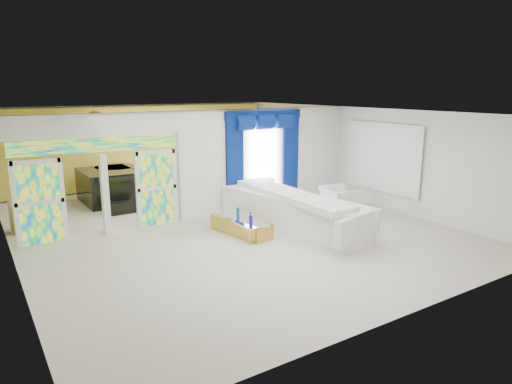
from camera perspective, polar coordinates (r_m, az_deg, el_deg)
floor at (r=12.29m, az=-4.22°, el=-4.11°), size 12.00×12.00×0.00m
dividing_wall at (r=13.89m, az=1.52°, el=4.25°), size 5.70×0.18×3.00m
dividing_header at (r=11.70m, az=-19.35°, el=7.94°), size 4.30×0.18×0.55m
stained_panel_left at (r=11.71m, az=-25.48°, el=-1.16°), size 0.95×0.04×2.00m
stained_panel_right at (r=12.36m, az=-12.34°, el=0.50°), size 0.95×0.04×2.00m
stained_transom at (r=11.75m, az=-19.17°, el=5.64°), size 4.00×0.05×0.35m
window_pane at (r=13.67m, az=0.88°, el=3.90°), size 1.00×0.02×2.30m
blue_drape_left at (r=13.14m, az=-2.69°, el=3.30°), size 0.55×0.10×2.80m
blue_drape_right at (r=14.23m, az=4.31°, el=4.02°), size 0.55×0.10×2.80m
blue_pelmet at (r=13.50m, az=0.98°, el=9.64°), size 2.60×0.12×0.25m
wall_mirror at (r=14.22m, az=15.52°, el=4.19°), size 0.04×2.70×1.90m
gold_curtains at (r=17.30m, az=-13.74°, el=5.61°), size 9.70×0.12×2.90m
white_sofa at (r=11.89m, az=4.45°, el=-2.57°), size 1.82×4.58×0.85m
coffee_table at (r=11.46m, az=-1.89°, el=-4.34°), size 0.91×1.82×0.39m
console_table at (r=13.76m, az=2.62°, el=-1.36°), size 1.23×0.45×0.40m
table_lamp at (r=13.48m, az=1.60°, el=0.49°), size 0.36×0.36×0.58m
armchair at (r=13.74m, az=10.52°, el=-0.91°), size 1.14×1.26×0.72m
grand_piano at (r=15.35m, az=-18.01°, el=0.72°), size 1.59×2.07×1.03m
piano_bench at (r=13.92m, az=-16.19°, el=-1.86°), size 0.99×0.40×0.33m
tv_console at (r=13.07m, az=-27.13°, el=-2.64°), size 0.62×0.58×0.82m
chandelier at (r=14.16m, az=-19.49°, el=8.38°), size 0.60×0.60×0.60m
decanters at (r=11.29m, az=-1.82°, el=-3.06°), size 0.13×0.88×0.25m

